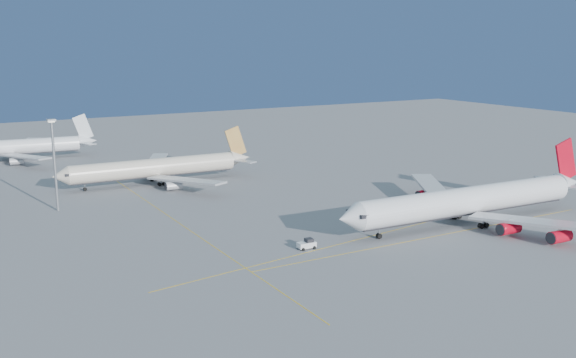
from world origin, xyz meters
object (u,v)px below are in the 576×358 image
object	(u,v)px
airliner_virgin	(472,200)
airliner_etihad	(158,167)
airliner_third	(14,147)
pushback_tug	(307,244)
light_mast	(54,157)

from	to	relation	value
airliner_virgin	airliner_etihad	size ratio (longest dim) A/B	1.21
airliner_third	pushback_tug	distance (m)	142.90
pushback_tug	light_mast	world-z (taller)	light_mast
airliner_third	pushback_tug	world-z (taller)	airliner_third
airliner_third	airliner_virgin	bearing A→B (deg)	-55.05
airliner_virgin	airliner_third	world-z (taller)	airliner_virgin
airliner_etihad	light_mast	bearing A→B (deg)	-149.01
airliner_third	light_mast	world-z (taller)	light_mast
airliner_virgin	light_mast	xyz separation A→B (m)	(-81.28, 59.39, 8.14)
airliner_virgin	airliner_etihad	xyz separation A→B (m)	(-48.96, 77.80, -0.61)
airliner_virgin	pushback_tug	distance (m)	43.40
airliner_etihad	pushback_tug	xyz separation A→B (m)	(5.88, -75.04, -3.81)
airliner_virgin	airliner_third	size ratio (longest dim) A/B	1.25
airliner_etihad	airliner_virgin	bearing A→B (deg)	-56.49
airliner_third	pushback_tug	xyz separation A→B (m)	(38.14, -137.66, -3.75)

